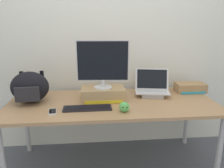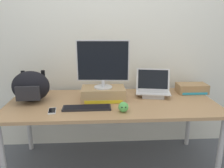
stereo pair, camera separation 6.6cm
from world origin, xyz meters
name	(u,v)px [view 1 (the left image)]	position (x,y,z in m)	size (l,w,h in m)	color
ground_plane	(112,164)	(0.00, 0.00, 0.00)	(20.00, 20.00, 0.00)	#515660
back_wall	(108,37)	(0.00, 0.52, 1.30)	(7.00, 0.10, 2.60)	silver
desk	(112,107)	(0.00, 0.00, 0.66)	(2.02, 0.83, 0.72)	#A87F56
toner_box_yellow	(103,94)	(-0.08, 0.06, 0.78)	(0.43, 0.26, 0.13)	tan
desktop_monitor	(103,63)	(-0.08, 0.06, 1.09)	(0.51, 0.18, 0.47)	silver
open_laptop	(152,90)	(0.44, 0.16, 0.77)	(0.38, 0.29, 0.27)	#ADADB2
external_keyboard	(87,108)	(-0.24, -0.17, 0.73)	(0.43, 0.13, 0.02)	black
messenger_backpack	(30,87)	(-0.79, 0.06, 0.87)	(0.37, 0.30, 0.30)	black
coffee_mug	(40,90)	(-0.76, 0.33, 0.76)	(0.13, 0.09, 0.09)	silver
cell_phone	(53,112)	(-0.54, -0.22, 0.72)	(0.08, 0.15, 0.01)	silver
plush_toy	(124,107)	(0.08, -0.26, 0.76)	(0.09, 0.09, 0.09)	#56B256
toner_box_cyan	(190,88)	(0.90, 0.23, 0.77)	(0.32, 0.18, 0.10)	#9E7A51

